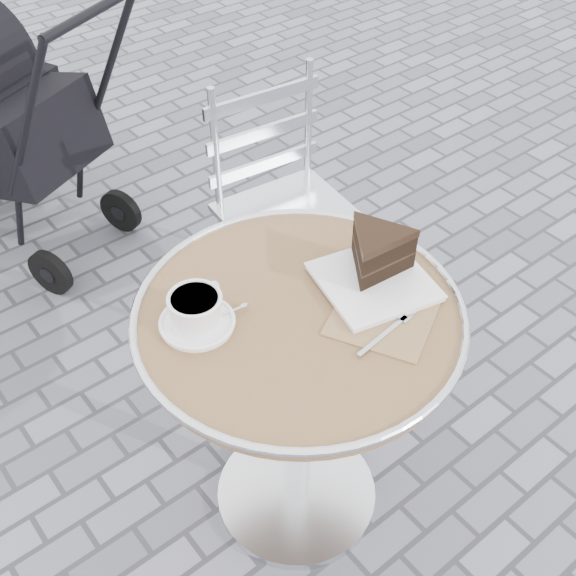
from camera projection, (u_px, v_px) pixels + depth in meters
ground at (296, 495)px, 2.03m from camera, size 80.00×80.00×0.00m
cafe_table at (298, 363)px, 1.64m from camera, size 0.72×0.72×0.74m
cappuccino_set at (197, 312)px, 1.48m from camera, size 0.18×0.15×0.08m
cake_plate_set at (377, 258)px, 1.57m from camera, size 0.34×0.37×0.12m
bistro_chair at (276, 181)px, 2.23m from camera, size 0.43×0.43×0.86m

